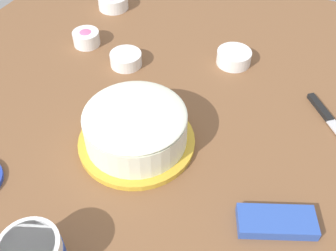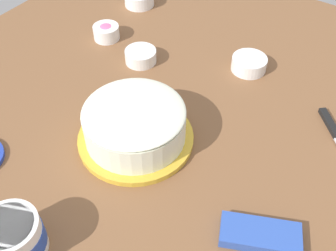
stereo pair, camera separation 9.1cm
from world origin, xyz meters
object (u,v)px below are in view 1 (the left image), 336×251
(frosted_cake, at_px, (136,129))
(sprinkle_bowl_orange, at_px, (234,57))
(sprinkle_bowl_rainbow, at_px, (113,1))
(candy_box_lower, at_px, (277,222))
(spreading_knife, at_px, (331,121))
(sprinkle_bowl_pink, at_px, (86,37))
(sprinkle_bowl_blue, at_px, (126,59))

(frosted_cake, xyz_separation_m, sprinkle_bowl_orange, (-0.10, -0.38, -0.03))
(sprinkle_bowl_rainbow, distance_m, candy_box_lower, 0.89)
(spreading_knife, xyz_separation_m, sprinkle_bowl_pink, (0.70, -0.02, 0.02))
(sprinkle_bowl_pink, relative_size, sprinkle_bowl_blue, 0.88)
(frosted_cake, relative_size, sprinkle_bowl_rainbow, 2.72)
(sprinkle_bowl_pink, relative_size, sprinkle_bowl_orange, 0.81)
(frosted_cake, bearing_deg, sprinkle_bowl_blue, -55.34)
(spreading_knife, distance_m, sprinkle_bowl_orange, 0.31)
(frosted_cake, bearing_deg, sprinkle_bowl_pink, -40.86)
(frosted_cake, distance_m, sprinkle_bowl_blue, 0.30)
(sprinkle_bowl_rainbow, bearing_deg, spreading_knife, 162.89)
(sprinkle_bowl_orange, relative_size, sprinkle_bowl_blue, 1.09)
(frosted_cake, height_order, sprinkle_bowl_blue, frosted_cake)
(sprinkle_bowl_rainbow, relative_size, sprinkle_bowl_blue, 1.11)
(sprinkle_bowl_orange, relative_size, candy_box_lower, 0.64)
(sprinkle_bowl_orange, bearing_deg, candy_box_lower, 118.75)
(sprinkle_bowl_pink, distance_m, sprinkle_bowl_rainbow, 0.21)
(sprinkle_bowl_rainbow, height_order, sprinkle_bowl_orange, sprinkle_bowl_rainbow)
(spreading_knife, height_order, sprinkle_bowl_blue, sprinkle_bowl_blue)
(frosted_cake, relative_size, candy_box_lower, 1.77)
(frosted_cake, relative_size, sprinkle_bowl_pink, 3.44)
(spreading_knife, xyz_separation_m, sprinkle_bowl_orange, (0.29, -0.12, 0.01))
(spreading_knife, relative_size, sprinkle_bowl_pink, 2.46)
(sprinkle_bowl_blue, distance_m, candy_box_lower, 0.60)
(spreading_knife, bearing_deg, candy_box_lower, 82.56)
(frosted_cake, xyz_separation_m, sprinkle_bowl_rainbow, (0.36, -0.49, -0.02))
(sprinkle_bowl_orange, bearing_deg, sprinkle_bowl_pink, 13.88)
(sprinkle_bowl_pink, bearing_deg, sprinkle_bowl_orange, -166.12)
(sprinkle_bowl_rainbow, height_order, sprinkle_bowl_blue, sprinkle_bowl_rainbow)
(sprinkle_bowl_pink, height_order, sprinkle_bowl_rainbow, sprinkle_bowl_rainbow)
(frosted_cake, height_order, sprinkle_bowl_pink, frosted_cake)
(sprinkle_bowl_blue, xyz_separation_m, candy_box_lower, (-0.51, 0.31, -0.01))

